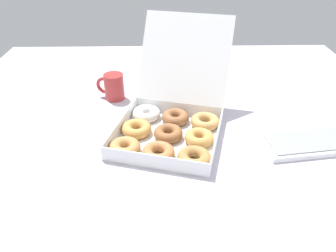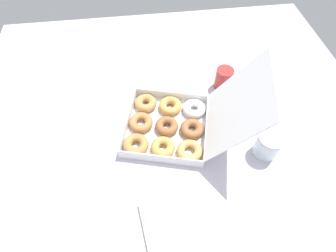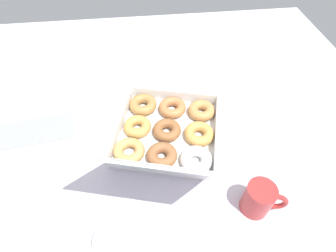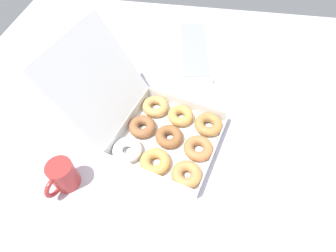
% 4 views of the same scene
% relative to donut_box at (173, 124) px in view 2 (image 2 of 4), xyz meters
% --- Properties ---
extents(ground_plane, '(1.80, 1.80, 0.02)m').
position_rel_donut_box_xyz_m(ground_plane, '(0.02, 0.01, -0.05)').
color(ground_plane, silver).
extents(donut_box, '(0.45, 0.58, 0.33)m').
position_rel_donut_box_xyz_m(donut_box, '(0.00, 0.00, 0.00)').
color(donut_box, white).
rests_on(donut_box, ground_plane).
extents(coffee_mug, '(0.12, 0.08, 0.10)m').
position_rel_donut_box_xyz_m(coffee_mug, '(-0.22, 0.27, 0.02)').
color(coffee_mug, '#AB302D').
rests_on(coffee_mug, ground_plane).
extents(glass_jar, '(0.10, 0.10, 0.11)m').
position_rel_donut_box_xyz_m(glass_jar, '(0.16, 0.35, 0.02)').
color(glass_jar, silver).
rests_on(glass_jar, ground_plane).
extents(paper_napkin, '(0.14, 0.12, 0.00)m').
position_rel_donut_box_xyz_m(paper_napkin, '(-0.18, -0.31, -0.04)').
color(paper_napkin, white).
rests_on(paper_napkin, ground_plane).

